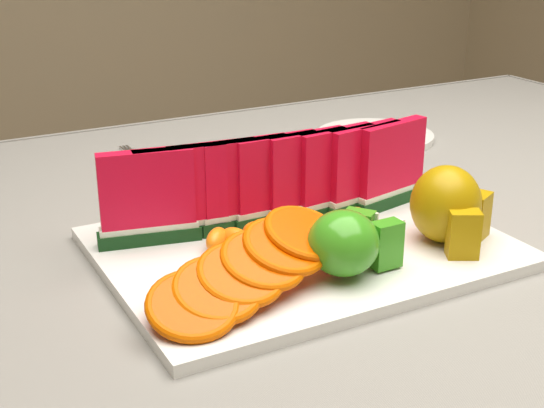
{
  "coord_description": "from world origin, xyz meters",
  "views": [
    {
      "loc": [
        -0.44,
        -0.66,
        1.09
      ],
      "look_at": [
        -0.1,
        -0.03,
        0.81
      ],
      "focal_mm": 50.0,
      "sensor_mm": 36.0,
      "label": 1
    }
  ],
  "objects_px": {
    "platter": "(302,247)",
    "pear_cluster": "(449,207)",
    "apple_cluster": "(349,242)",
    "side_plate": "(375,136)",
    "fork": "(146,165)"
  },
  "relations": [
    {
      "from": "platter",
      "to": "pear_cluster",
      "type": "relative_size",
      "value": 4.12
    },
    {
      "from": "apple_cluster",
      "to": "side_plate",
      "type": "distance_m",
      "value": 0.5
    },
    {
      "from": "apple_cluster",
      "to": "pear_cluster",
      "type": "distance_m",
      "value": 0.13
    },
    {
      "from": "pear_cluster",
      "to": "side_plate",
      "type": "xyz_separation_m",
      "value": [
        0.18,
        0.37,
        -0.05
      ]
    },
    {
      "from": "pear_cluster",
      "to": "side_plate",
      "type": "distance_m",
      "value": 0.41
    },
    {
      "from": "fork",
      "to": "side_plate",
      "type": "bearing_deg",
      "value": -6.12
    },
    {
      "from": "apple_cluster",
      "to": "pear_cluster",
      "type": "xyz_separation_m",
      "value": [
        0.13,
        0.02,
        0.01
      ]
    },
    {
      "from": "apple_cluster",
      "to": "fork",
      "type": "height_order",
      "value": "apple_cluster"
    },
    {
      "from": "pear_cluster",
      "to": "platter",
      "type": "bearing_deg",
      "value": 153.04
    },
    {
      "from": "pear_cluster",
      "to": "side_plate",
      "type": "height_order",
      "value": "pear_cluster"
    },
    {
      "from": "platter",
      "to": "apple_cluster",
      "type": "height_order",
      "value": "apple_cluster"
    },
    {
      "from": "platter",
      "to": "fork",
      "type": "relative_size",
      "value": 2.05
    },
    {
      "from": "platter",
      "to": "fork",
      "type": "xyz_separation_m",
      "value": [
        -0.05,
        0.34,
        -0.0
      ]
    },
    {
      "from": "platter",
      "to": "side_plate",
      "type": "xyz_separation_m",
      "value": [
        0.31,
        0.3,
        -0.0
      ]
    },
    {
      "from": "side_plate",
      "to": "fork",
      "type": "height_order",
      "value": "side_plate"
    }
  ]
}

